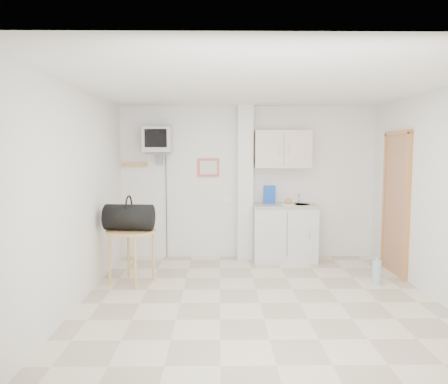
{
  "coord_description": "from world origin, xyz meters",
  "views": [
    {
      "loc": [
        -0.48,
        -4.96,
        1.78
      ],
      "look_at": [
        -0.41,
        0.6,
        1.25
      ],
      "focal_mm": 35.0,
      "sensor_mm": 36.0,
      "label": 1
    }
  ],
  "objects_px": {
    "crt_television": "(158,141)",
    "duffel_bag": "(129,217)",
    "water_bottle": "(377,272)",
    "round_table": "(131,237)"
  },
  "relations": [
    {
      "from": "crt_television",
      "to": "duffel_bag",
      "type": "bearing_deg",
      "value": -100.38
    },
    {
      "from": "duffel_bag",
      "to": "water_bottle",
      "type": "height_order",
      "value": "duffel_bag"
    },
    {
      "from": "round_table",
      "to": "water_bottle",
      "type": "xyz_separation_m",
      "value": [
        3.28,
        -0.1,
        -0.47
      ]
    },
    {
      "from": "duffel_bag",
      "to": "water_bottle",
      "type": "xyz_separation_m",
      "value": [
        3.3,
        -0.1,
        -0.74
      ]
    },
    {
      "from": "crt_television",
      "to": "round_table",
      "type": "bearing_deg",
      "value": -99.29
    },
    {
      "from": "water_bottle",
      "to": "round_table",
      "type": "bearing_deg",
      "value": 178.29
    },
    {
      "from": "crt_television",
      "to": "water_bottle",
      "type": "xyz_separation_m",
      "value": [
        3.08,
        -1.32,
        -1.77
      ]
    },
    {
      "from": "crt_television",
      "to": "round_table",
      "type": "xyz_separation_m",
      "value": [
        -0.2,
        -1.22,
        -1.31
      ]
    },
    {
      "from": "crt_television",
      "to": "water_bottle",
      "type": "distance_m",
      "value": 3.79
    },
    {
      "from": "duffel_bag",
      "to": "water_bottle",
      "type": "relative_size",
      "value": 1.83
    }
  ]
}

